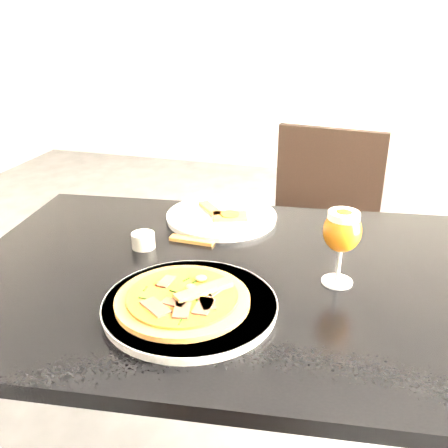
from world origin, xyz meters
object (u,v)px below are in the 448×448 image
(dining_table, at_px, (236,307))
(beer_glass, at_px, (342,231))
(chair_far, at_px, (317,244))
(pizza, at_px, (183,298))

(dining_table, bearing_deg, beer_glass, -2.98)
(dining_table, relative_size, beer_glass, 7.92)
(chair_far, bearing_deg, pizza, -94.04)
(pizza, relative_size, beer_glass, 1.56)
(beer_glass, bearing_deg, chair_far, 97.70)
(chair_far, xyz_separation_m, beer_glass, (0.10, -0.73, 0.38))
(dining_table, xyz_separation_m, chair_far, (0.11, 0.74, -0.17))
(chair_far, bearing_deg, beer_glass, -75.50)
(pizza, bearing_deg, chair_far, 79.16)
(dining_table, relative_size, chair_far, 1.46)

